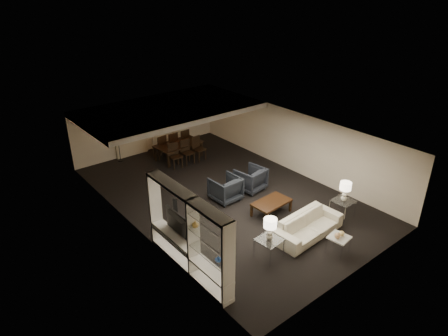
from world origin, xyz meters
TOP-DOWN VIEW (x-y plane):
  - floor at (0.00, 0.00)m, footprint 11.00×11.00m
  - ceiling at (0.00, 0.00)m, footprint 7.00×11.00m
  - wall_back at (0.00, 5.50)m, footprint 7.00×0.02m
  - wall_front at (0.00, -5.50)m, footprint 7.00×0.02m
  - wall_left at (-3.50, 0.00)m, footprint 0.02×11.00m
  - wall_right at (3.50, 0.00)m, footprint 0.02×11.00m
  - ceiling_soffit at (0.00, 3.50)m, footprint 7.00×4.00m
  - curtains at (-0.90, 5.42)m, footprint 1.50×0.12m
  - door at (0.70, 5.47)m, footprint 0.90×0.05m
  - painting at (2.10, 5.46)m, footprint 0.95×0.04m
  - media_unit at (-3.31, -2.60)m, footprint 0.38×3.40m
  - pendant_light at (0.30, 3.50)m, footprint 0.52×0.52m
  - sofa at (0.44, -3.58)m, footprint 2.42×1.06m
  - coffee_table at (0.44, -1.98)m, footprint 1.35×0.84m
  - armchair_left at (-0.16, -0.28)m, footprint 0.97×1.00m
  - armchair_right at (1.04, -0.28)m, footprint 1.06×1.09m
  - side_table_left at (-1.26, -3.58)m, footprint 0.72×0.72m
  - side_table_right at (2.14, -3.58)m, footprint 0.68×0.68m
  - table_lamp_left at (-1.26, -3.58)m, footprint 0.39×0.39m
  - table_lamp_right at (2.14, -3.58)m, footprint 0.37×0.37m
  - marble_table at (0.44, -4.68)m, footprint 0.61×0.61m
  - gold_gourd_a at (0.34, -4.68)m, footprint 0.17×0.17m
  - gold_gourd_b at (0.54, -4.68)m, footprint 0.15×0.15m
  - television at (-3.28, -1.91)m, footprint 1.14×0.15m
  - vase_blue at (-3.31, -3.88)m, footprint 0.16×0.16m
  - vase_amber at (-3.31, -2.96)m, footprint 0.18×0.18m
  - floor_speaker at (-2.64, -0.91)m, footprint 0.18×0.18m
  - dining_table at (0.52, 3.74)m, footprint 2.10×1.28m
  - chair_nl at (-0.08, 3.09)m, footprint 0.53×0.53m
  - chair_nm at (0.52, 3.09)m, footprint 0.50×0.50m
  - chair_nr at (1.12, 3.09)m, footprint 0.54×0.54m
  - chair_fl at (-0.08, 4.39)m, footprint 0.55×0.55m
  - chair_fm at (0.52, 4.39)m, footprint 0.50×0.50m
  - chair_fr at (1.12, 4.39)m, footprint 0.52×0.52m
  - floor_lamp at (-1.59, 5.20)m, footprint 0.31×0.31m

SIDE VIEW (x-z plane):
  - floor at x=0.00m, z-range 0.00..0.00m
  - coffee_table at x=0.44m, z-range 0.00..0.47m
  - marble_table at x=0.44m, z-range 0.00..0.54m
  - side_table_left at x=-1.26m, z-range 0.00..0.61m
  - side_table_right at x=2.14m, z-range 0.00..0.61m
  - sofa at x=0.44m, z-range 0.00..0.69m
  - dining_table at x=0.52m, z-range 0.00..0.71m
  - armchair_left at x=-0.16m, z-range 0.00..0.88m
  - armchair_right at x=1.04m, z-range 0.00..0.88m
  - chair_nl at x=-0.08m, z-range 0.00..1.05m
  - chair_nm at x=0.52m, z-range 0.00..1.05m
  - chair_nr at x=1.12m, z-range 0.00..1.05m
  - chair_fl at x=-0.08m, z-range 0.00..1.05m
  - chair_fm at x=0.52m, z-range 0.00..1.05m
  - chair_fr at x=1.12m, z-range 0.00..1.05m
  - floor_speaker at x=-2.64m, z-range 0.00..1.24m
  - gold_gourd_b at x=0.54m, z-range 0.54..0.70m
  - gold_gourd_a at x=0.34m, z-range 0.54..0.72m
  - floor_lamp at x=-1.59m, z-range 0.00..1.80m
  - table_lamp_left at x=-1.26m, z-range 0.61..1.28m
  - table_lamp_right at x=2.14m, z-range 0.61..1.28m
  - door at x=0.70m, z-range 0.00..2.10m
  - television at x=-3.28m, z-range 0.75..1.41m
  - vase_blue at x=-3.31m, z-range 1.06..1.23m
  - media_unit at x=-3.31m, z-range 0.00..2.35m
  - curtains at x=-0.90m, z-range 0.00..2.40m
  - wall_back at x=0.00m, z-range 0.00..2.50m
  - wall_front at x=0.00m, z-range 0.00..2.50m
  - wall_left at x=-3.50m, z-range 0.00..2.50m
  - wall_right at x=3.50m, z-range 0.00..2.50m
  - painting at x=2.10m, z-range 1.23..1.88m
  - vase_amber at x=-3.31m, z-range 1.56..1.75m
  - pendant_light at x=0.30m, z-range 1.80..2.04m
  - ceiling_soffit at x=0.00m, z-range 2.30..2.50m
  - ceiling at x=0.00m, z-range 2.49..2.51m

